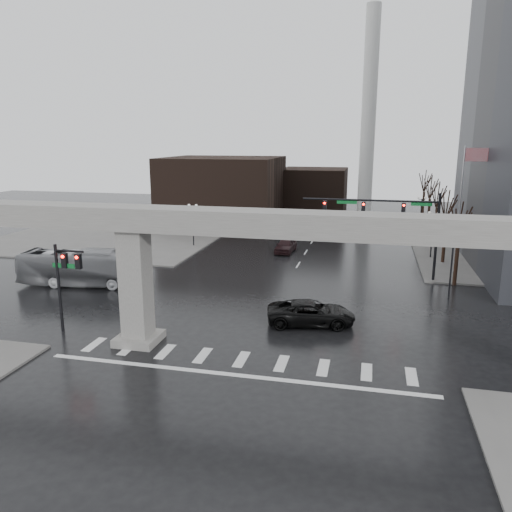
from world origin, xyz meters
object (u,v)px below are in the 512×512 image
at_px(city_bus, 84,268).
at_px(signal_mast_arm, 394,216).
at_px(pickup_truck, 311,313).
at_px(far_car, 286,245).

bearing_deg(city_bus, signal_mast_arm, -79.01).
distance_m(pickup_truck, city_bus, 21.19).
height_order(city_bus, far_car, city_bus).
distance_m(signal_mast_arm, far_car, 15.06).
bearing_deg(pickup_truck, signal_mast_arm, -33.16).
xyz_separation_m(signal_mast_arm, far_car, (-11.24, 8.67, -5.03)).
relative_size(signal_mast_arm, far_car, 2.60).
bearing_deg(city_bus, far_car, -48.08).
xyz_separation_m(signal_mast_arm, pickup_truck, (-5.71, -13.26, -4.99)).
relative_size(pickup_truck, far_car, 1.30).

